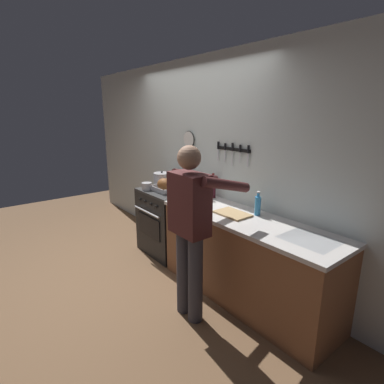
{
  "coord_description": "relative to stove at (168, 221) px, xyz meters",
  "views": [
    {
      "loc": [
        3.11,
        -1.21,
        1.94
      ],
      "look_at": [
        0.49,
        0.85,
        1.05
      ],
      "focal_mm": 28.31,
      "sensor_mm": 36.0,
      "label": 1
    }
  ],
  "objects": [
    {
      "name": "ground_plane",
      "position": [
        0.22,
        -0.99,
        -0.45
      ],
      "size": [
        8.0,
        8.0,
        0.0
      ],
      "primitive_type": "plane",
      "color": "brown"
    },
    {
      "name": "person_cook",
      "position": [
        1.29,
        -0.61,
        0.5
      ],
      "size": [
        0.51,
        0.63,
        1.66
      ],
      "rotation": [
        0.0,
        0.0,
        1.42
      ],
      "color": "#383842",
      "rests_on": "ground"
    },
    {
      "name": "cutting_board",
      "position": [
        1.26,
        -0.03,
        0.46
      ],
      "size": [
        0.36,
        0.24,
        0.02
      ],
      "primitive_type": "cube",
      "color": "tan",
      "rests_on": "counter_block"
    },
    {
      "name": "stock_pot",
      "position": [
        -0.23,
        0.06,
        0.55
      ],
      "size": [
        0.24,
        0.24,
        0.22
      ],
      "color": "#B7B7BC",
      "rests_on": "stove"
    },
    {
      "name": "roasting_pan",
      "position": [
        0.02,
        -0.07,
        0.53
      ],
      "size": [
        0.35,
        0.26,
        0.17
      ],
      "color": "#B7B7BC",
      "rests_on": "stove"
    },
    {
      "name": "bottle_dish_soap",
      "position": [
        1.42,
        0.16,
        0.55
      ],
      "size": [
        0.06,
        0.06,
        0.25
      ],
      "color": "#338CCC",
      "rests_on": "counter_block"
    },
    {
      "name": "saucepan",
      "position": [
        -0.19,
        -0.22,
        0.5
      ],
      "size": [
        0.14,
        0.14,
        0.1
      ],
      "color": "#B7B7BC",
      "rests_on": "stove"
    },
    {
      "name": "wall_back",
      "position": [
        0.22,
        0.36,
        0.85
      ],
      "size": [
        6.0,
        0.13,
        2.6
      ],
      "color": "silver",
      "rests_on": "ground"
    },
    {
      "name": "stove",
      "position": [
        0.0,
        0.0,
        0.0
      ],
      "size": [
        0.76,
        0.67,
        0.9
      ],
      "color": "black",
      "rests_on": "ground"
    },
    {
      "name": "bottle_wine_red",
      "position": [
        0.65,
        0.23,
        0.58
      ],
      "size": [
        0.07,
        0.07,
        0.31
      ],
      "color": "#47141E",
      "rests_on": "counter_block"
    },
    {
      "name": "counter_block",
      "position": [
        1.43,
        0.0,
        0.01
      ],
      "size": [
        2.03,
        0.65,
        0.9
      ],
      "color": "brown",
      "rests_on": "ground"
    },
    {
      "name": "bottle_vinegar",
      "position": [
        0.66,
        0.13,
        0.54
      ],
      "size": [
        0.06,
        0.06,
        0.22
      ],
      "color": "#997F4C",
      "rests_on": "counter_block"
    }
  ]
}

